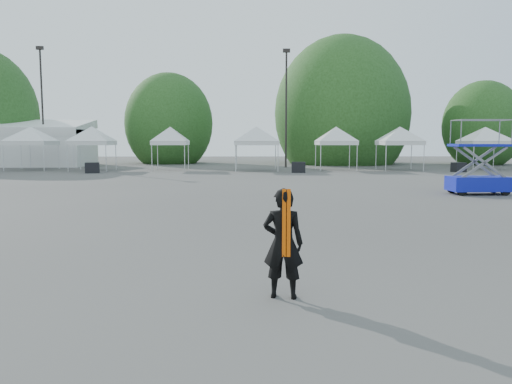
{
  "coord_description": "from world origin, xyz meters",
  "views": [
    {
      "loc": [
        -0.32,
        -10.03,
        2.33
      ],
      "look_at": [
        -0.13,
        -0.2,
        1.3
      ],
      "focal_mm": 35.0,
      "sensor_mm": 36.0,
      "label": 1
    }
  ],
  "objects": [
    {
      "name": "ground",
      "position": [
        0.0,
        0.0,
        0.0
      ],
      "size": [
        120.0,
        120.0,
        0.0
      ],
      "primitive_type": "plane",
      "color": "#474442",
      "rests_on": "ground"
    },
    {
      "name": "marquee",
      "position": [
        -22.0,
        35.0,
        1.97
      ],
      "size": [
        15.0,
        6.25,
        4.23
      ],
      "color": "silver",
      "rests_on": "ground"
    },
    {
      "name": "light_pole_west",
      "position": [
        -18.0,
        34.0,
        5.77
      ],
      "size": [
        0.6,
        0.25,
        10.3
      ],
      "color": "black",
      "rests_on": "ground"
    },
    {
      "name": "light_pole_east",
      "position": [
        3.0,
        32.0,
        5.52
      ],
      "size": [
        0.6,
        0.25,
        9.8
      ],
      "color": "black",
      "rests_on": "ground"
    },
    {
      "name": "tree_mid_w",
      "position": [
        -8.0,
        40.0,
        3.93
      ],
      "size": [
        4.16,
        4.16,
        6.33
      ],
      "color": "#382314",
      "rests_on": "ground"
    },
    {
      "name": "tree_mid_e",
      "position": [
        9.0,
        39.0,
        4.84
      ],
      "size": [
        5.12,
        5.12,
        7.79
      ],
      "color": "#382314",
      "rests_on": "ground"
    },
    {
      "name": "tree_far_e",
      "position": [
        22.0,
        37.0,
        3.63
      ],
      "size": [
        3.84,
        3.84,
        5.84
      ],
      "color": "#382314",
      "rests_on": "ground"
    },
    {
      "name": "tent_b",
      "position": [
        -16.91,
        28.88,
        3.06
      ],
      "size": [
        4.51,
        4.51,
        3.88
      ],
      "color": "silver",
      "rests_on": "ground"
    },
    {
      "name": "tent_c",
      "position": [
        -11.98,
        28.03,
        3.06
      ],
      "size": [
        4.22,
        4.22,
        3.88
      ],
      "color": "silver",
      "rests_on": "ground"
    },
    {
      "name": "tent_d",
      "position": [
        -6.17,
        28.64,
        3.06
      ],
      "size": [
        3.75,
        3.75,
        3.88
      ],
      "color": "silver",
      "rests_on": "ground"
    },
    {
      "name": "tent_e",
      "position": [
        0.43,
        27.72,
        3.06
      ],
      "size": [
        4.64,
        4.64,
        3.88
      ],
      "color": "silver",
      "rests_on": "ground"
    },
    {
      "name": "tent_f",
      "position": [
        6.57,
        28.39,
        3.06
      ],
      "size": [
        4.13,
        4.13,
        3.88
      ],
      "color": "silver",
      "rests_on": "ground"
    },
    {
      "name": "tent_g",
      "position": [
        11.4,
        28.06,
        3.06
      ],
      "size": [
        4.28,
        4.28,
        3.88
      ],
      "color": "silver",
      "rests_on": "ground"
    },
    {
      "name": "tent_h",
      "position": [
        18.42,
        28.98,
        3.06
      ],
      "size": [
        4.63,
        4.63,
        3.88
      ],
      "color": "silver",
      "rests_on": "ground"
    },
    {
      "name": "man",
      "position": [
        0.22,
        -2.84,
        0.82
      ],
      "size": [
        0.65,
        0.48,
        1.64
      ],
      "rotation": [
        0.0,
        0.0,
        2.98
      ],
      "color": "black",
      "rests_on": "ground"
    },
    {
      "name": "scissor_lift",
      "position": [
        9.61,
        11.04,
        1.6
      ],
      "size": [
        2.48,
        1.27,
        3.18
      ],
      "rotation": [
        0.0,
        0.0,
        0.01
      ],
      "color": "#0C18A8",
      "rests_on": "ground"
    },
    {
      "name": "crate_west",
      "position": [
        -11.16,
        25.17,
        0.37
      ],
      "size": [
        1.09,
        0.93,
        0.74
      ],
      "primitive_type": "cube",
      "rotation": [
        0.0,
        0.0,
        0.23
      ],
      "color": "black",
      "rests_on": "ground"
    },
    {
      "name": "crate_mid",
      "position": [
        3.39,
        25.35,
        0.38
      ],
      "size": [
        1.06,
        0.88,
        0.76
      ],
      "primitive_type": "cube",
      "rotation": [
        0.0,
        0.0,
        -0.13
      ],
      "color": "black",
      "rests_on": "ground"
    },
    {
      "name": "crate_east",
      "position": [
        15.1,
        25.87,
        0.34
      ],
      "size": [
        1.04,
        0.91,
        0.69
      ],
      "primitive_type": "cube",
      "rotation": [
        0.0,
        0.0,
        0.29
      ],
      "color": "black",
      "rests_on": "ground"
    }
  ]
}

